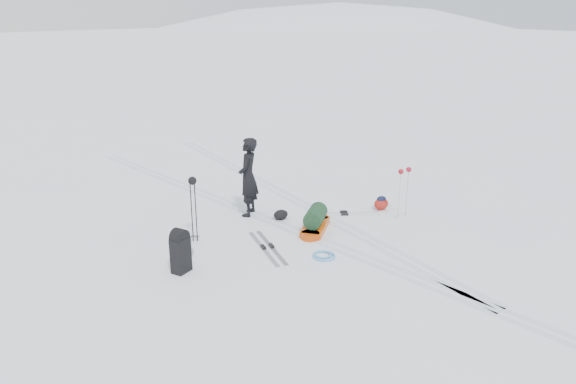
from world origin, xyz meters
The scene contains 14 objects.
ground centered at (0.00, 0.00, 0.00)m, with size 200.00×200.00×0.00m, color white.
snow_hill_backdrop centered at (62.69, 84.02, -69.02)m, with size 359.50×192.00×162.45m.
ski_tracks centered at (0.61, 0.88, 0.00)m, with size 3.38×17.97×0.01m.
skier centered at (-0.20, 1.48, 0.96)m, with size 0.70×0.46×1.92m, color black.
pulk_sled centered at (0.38, -0.29, 0.21)m, with size 1.42×1.18×0.55m.
expedition_rucksack centered at (-2.96, -0.14, 0.41)m, with size 0.79×0.83×0.89m.
ski_poles_black centered at (-2.04, 0.91, 1.20)m, with size 0.19×0.18×1.46m.
ski_poles_silver centered at (2.50, -1.05, 1.04)m, with size 0.40×0.13×1.25m.
touring_skis_grey centered at (-1.07, -0.39, 0.01)m, with size 0.85×1.82×0.07m.
touring_skis_white centered at (1.59, -0.01, 0.01)m, with size 1.58×1.27×0.07m.
rope_coil centered at (-0.44, -1.45, 0.03)m, with size 0.60×0.60×0.06m.
small_daypack centered at (2.56, -0.34, 0.17)m, with size 0.44×0.35×0.35m.
thermos_pair centered at (-2.30, 0.88, 0.13)m, with size 0.21×0.23×0.28m.
stuff_sack centered at (0.20, 0.73, 0.12)m, with size 0.40×0.31×0.23m.
Camera 1 is at (-7.63, -9.00, 4.91)m, focal length 35.00 mm.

